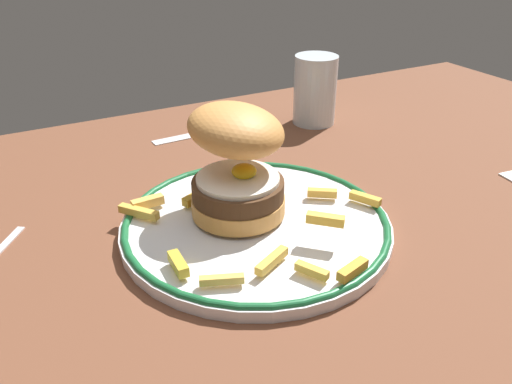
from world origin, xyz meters
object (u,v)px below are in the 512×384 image
(knife, at_px, (218,129))
(burger, at_px, (237,159))
(water_glass, at_px, (315,94))
(dinner_plate, at_px, (256,224))

(knife, bearing_deg, burger, -109.49)
(burger, bearing_deg, knife, 70.51)
(water_glass, height_order, knife, water_glass)
(dinner_plate, distance_m, water_glass, 0.33)
(burger, bearing_deg, dinner_plate, -78.02)
(burger, bearing_deg, water_glass, 41.43)
(water_glass, xyz_separation_m, knife, (-0.15, 0.04, -0.04))
(burger, distance_m, knife, 0.27)
(dinner_plate, height_order, knife, dinner_plate)
(burger, xyz_separation_m, knife, (0.09, 0.25, -0.07))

